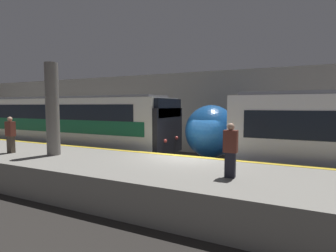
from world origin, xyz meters
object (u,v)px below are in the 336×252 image
support_pillar_near (52,109)px  person_waiting (11,134)px  person_walking (230,149)px  train_boxy (34,124)px

support_pillar_near → person_waiting: bearing=-166.9°
support_pillar_near → person_walking: 7.38m
support_pillar_near → train_boxy: size_ratio=0.18×
person_waiting → person_walking: person_waiting is taller
support_pillar_near → train_boxy: bearing=147.4°
person_waiting → person_walking: bearing=1.1°
support_pillar_near → person_waiting: 2.33m
person_walking → train_boxy: bearing=161.4°
support_pillar_near → person_walking: (7.29, -0.29, -1.07)m
support_pillar_near → person_waiting: (-2.02, -0.47, -1.06)m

